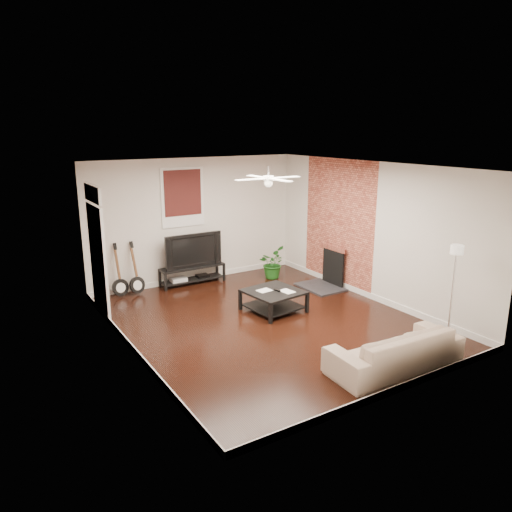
{
  "coord_description": "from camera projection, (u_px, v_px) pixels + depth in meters",
  "views": [
    {
      "loc": [
        -4.56,
        -6.95,
        3.43
      ],
      "look_at": [
        0.0,
        0.4,
        1.15
      ],
      "focal_mm": 34.25,
      "sensor_mm": 36.0,
      "label": 1
    }
  ],
  "objects": [
    {
      "name": "room",
      "position": [
        268.0,
        247.0,
        8.56
      ],
      "size": [
        5.01,
        6.01,
        2.81
      ],
      "color": "black",
      "rests_on": "ground"
    },
    {
      "name": "brick_accent",
      "position": [
        338.0,
        224.0,
        10.65
      ],
      "size": [
        0.02,
        2.2,
        2.8
      ],
      "primitive_type": "cube",
      "color": "#974030",
      "rests_on": "floor"
    },
    {
      "name": "fireplace",
      "position": [
        326.0,
        267.0,
        10.74
      ],
      "size": [
        0.8,
        1.1,
        0.92
      ],
      "primitive_type": "cube",
      "color": "black",
      "rests_on": "floor"
    },
    {
      "name": "window_back",
      "position": [
        183.0,
        197.0,
        10.7
      ],
      "size": [
        1.0,
        0.06,
        1.3
      ],
      "primitive_type": "cube",
      "color": "#3B1110",
      "rests_on": "wall_back"
    },
    {
      "name": "door_left",
      "position": [
        98.0,
        251.0,
        8.9
      ],
      "size": [
        0.08,
        1.0,
        2.5
      ],
      "primitive_type": "cube",
      "color": "white",
      "rests_on": "wall_left"
    },
    {
      "name": "tv_stand",
      "position": [
        192.0,
        275.0,
        11.03
      ],
      "size": [
        1.48,
        0.39,
        0.41
      ],
      "primitive_type": "cube",
      "color": "black",
      "rests_on": "floor"
    },
    {
      "name": "tv",
      "position": [
        191.0,
        249.0,
        10.9
      ],
      "size": [
        1.33,
        0.17,
        0.76
      ],
      "primitive_type": "imported",
      "color": "black",
      "rests_on": "tv_stand"
    },
    {
      "name": "coffee_table",
      "position": [
        273.0,
        301.0,
        9.39
      ],
      "size": [
        1.08,
        1.08,
        0.41
      ],
      "primitive_type": "cube",
      "rotation": [
        0.0,
        0.0,
        0.12
      ],
      "color": "black",
      "rests_on": "floor"
    },
    {
      "name": "sofa",
      "position": [
        395.0,
        349.0,
        7.12
      ],
      "size": [
        2.1,
        0.91,
        0.6
      ],
      "primitive_type": "imported",
      "rotation": [
        0.0,
        0.0,
        3.09
      ],
      "color": "tan",
      "rests_on": "floor"
    },
    {
      "name": "floor_lamp",
      "position": [
        452.0,
        296.0,
        7.75
      ],
      "size": [
        0.29,
        0.29,
        1.68
      ],
      "primitive_type": null,
      "rotation": [
        0.0,
        0.0,
        -0.05
      ],
      "color": "silver",
      "rests_on": "floor"
    },
    {
      "name": "potted_plant",
      "position": [
        272.0,
        263.0,
        11.43
      ],
      "size": [
        0.84,
        0.86,
        0.72
      ],
      "primitive_type": "imported",
      "rotation": [
        0.0,
        0.0,
        0.92
      ],
      "color": "#1C5B1A",
      "rests_on": "floor"
    },
    {
      "name": "guitar_left",
      "position": [
        119.0,
        271.0,
        10.07
      ],
      "size": [
        0.39,
        0.3,
        1.14
      ],
      "primitive_type": null,
      "rotation": [
        0.0,
        0.0,
        0.15
      ],
      "color": "black",
      "rests_on": "floor"
    },
    {
      "name": "guitar_right",
      "position": [
        136.0,
        268.0,
        10.23
      ],
      "size": [
        0.41,
        0.33,
        1.14
      ],
      "primitive_type": null,
      "rotation": [
        0.0,
        0.0,
        0.26
      ],
      "color": "black",
      "rests_on": "floor"
    },
    {
      "name": "ceiling_fan",
      "position": [
        268.0,
        178.0,
        8.25
      ],
      "size": [
        1.24,
        1.24,
        0.32
      ],
      "primitive_type": null,
      "color": "white",
      "rests_on": "ceiling"
    }
  ]
}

